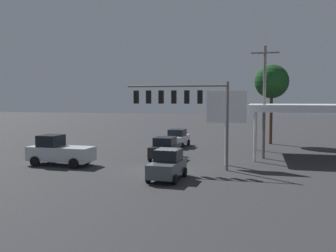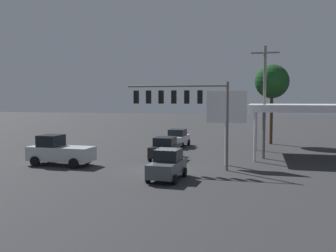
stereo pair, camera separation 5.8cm
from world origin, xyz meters
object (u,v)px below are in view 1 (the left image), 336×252
object	(u,v)px
pickup_parked	(59,151)
street_tree	(272,82)
traffic_signal_assembly	(181,102)
utility_pole	(264,100)
hatchback_crossing	(167,165)
sedan_waiting	(177,138)
price_sign	(227,110)
sedan_far	(165,148)

from	to	relation	value
pickup_parked	street_tree	distance (m)	25.65
traffic_signal_assembly	utility_pole	xyz separation A→B (m)	(-6.11, -6.31, 0.16)
utility_pole	traffic_signal_assembly	bearing A→B (deg)	45.94
utility_pole	street_tree	size ratio (longest dim) A/B	1.07
traffic_signal_assembly	street_tree	world-z (taller)	street_tree
traffic_signal_assembly	pickup_parked	distance (m)	10.49
hatchback_crossing	sedan_waiting	bearing A→B (deg)	-166.84
hatchback_crossing	price_sign	bearing A→B (deg)	155.08
pickup_parked	price_sign	bearing A→B (deg)	-164.10
price_sign	sedan_far	xyz separation A→B (m)	(5.46, -1.78, -3.44)
hatchback_crossing	sedan_far	size ratio (longest dim) A/B	0.88
sedan_far	street_tree	xyz separation A→B (m)	(-9.31, -13.53, 6.26)
price_sign	street_tree	bearing A→B (deg)	-104.11
utility_pole	sedan_waiting	world-z (taller)	utility_pole
price_sign	sedan_waiting	world-z (taller)	price_sign
sedan_waiting	pickup_parked	bearing A→B (deg)	-23.64
price_sign	sedan_waiting	distance (m)	12.38
utility_pole	price_sign	size ratio (longest dim) A/B	1.67
street_tree	price_sign	bearing A→B (deg)	75.89
hatchback_crossing	sedan_waiting	distance (m)	16.59
sedan_far	street_tree	distance (m)	17.57
pickup_parked	sedan_far	xyz separation A→B (m)	(-7.41, -4.95, -0.16)
utility_pole	pickup_parked	size ratio (longest dim) A/B	1.87
price_sign	sedan_far	distance (m)	6.70
traffic_signal_assembly	sedan_waiting	bearing A→B (deg)	-76.38
street_tree	sedan_waiting	bearing A→B (deg)	27.14
price_sign	pickup_parked	bearing A→B (deg)	13.86
traffic_signal_assembly	hatchback_crossing	world-z (taller)	traffic_signal_assembly
pickup_parked	sedan_waiting	bearing A→B (deg)	-114.59
pickup_parked	street_tree	size ratio (longest dim) A/B	0.57
traffic_signal_assembly	hatchback_crossing	size ratio (longest dim) A/B	1.99
traffic_signal_assembly	sedan_far	bearing A→B (deg)	-60.16
price_sign	street_tree	distance (m)	16.03
traffic_signal_assembly	pickup_parked	world-z (taller)	traffic_signal_assembly
price_sign	pickup_parked	world-z (taller)	price_sign
pickup_parked	street_tree	xyz separation A→B (m)	(-16.72, -18.48, 6.10)
sedan_far	sedan_waiting	xyz separation A→B (m)	(0.72, -8.38, 0.00)
utility_pole	price_sign	distance (m)	5.12
traffic_signal_assembly	sedan_waiting	distance (m)	13.34
pickup_parked	sedan_far	distance (m)	8.91
hatchback_crossing	street_tree	bearing A→B (deg)	164.72
pickup_parked	street_tree	world-z (taller)	street_tree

